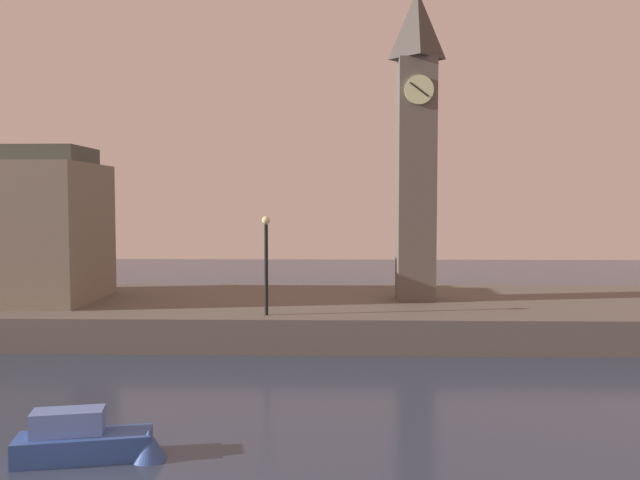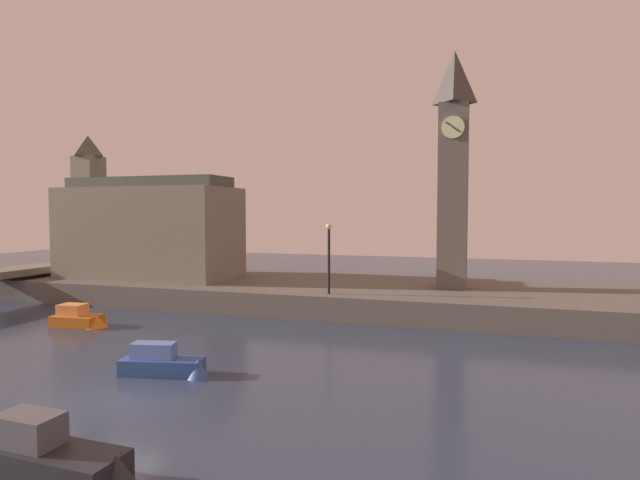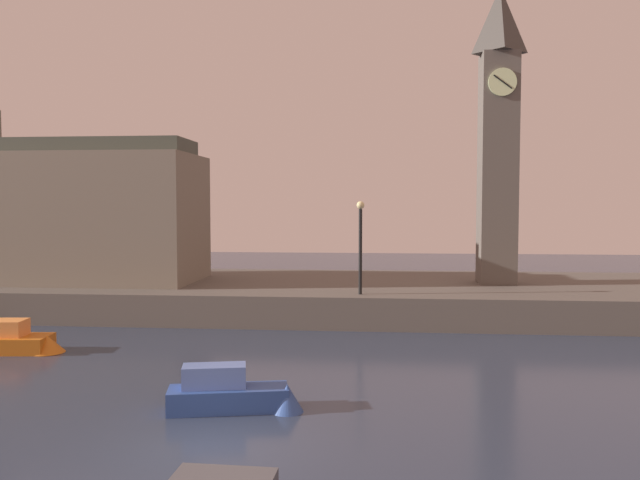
{
  "view_description": "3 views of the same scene",
  "coord_description": "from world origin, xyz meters",
  "px_view_note": "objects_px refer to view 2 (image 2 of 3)",
  "views": [
    {
      "loc": [
        6.1,
        -13.15,
        6.41
      ],
      "look_at": [
        5.35,
        17.58,
        4.63
      ],
      "focal_mm": 37.14,
      "sensor_mm": 36.0,
      "label": 1
    },
    {
      "loc": [
        11.93,
        -14.52,
        6.46
      ],
      "look_at": [
        1.66,
        17.92,
        4.62
      ],
      "focal_mm": 28.89,
      "sensor_mm": 36.0,
      "label": 2
    },
    {
      "loc": [
        3.89,
        -14.08,
        5.64
      ],
      "look_at": [
        1.26,
        14.74,
        4.02
      ],
      "focal_mm": 35.85,
      "sensor_mm": 36.0,
      "label": 3
    }
  ],
  "objects_px": {
    "boat_tour_blue": "(168,363)",
    "streetlamp": "(329,250)",
    "parliament_hall": "(146,228)",
    "clock_tower": "(453,166)",
    "boat_patrol_orange": "(81,319)",
    "boat_barge_dark": "(57,462)"
  },
  "relations": [
    {
      "from": "boat_tour_blue",
      "to": "streetlamp",
      "type": "bearing_deg",
      "value": 76.31
    },
    {
      "from": "clock_tower",
      "to": "boat_patrol_orange",
      "type": "distance_m",
      "value": 24.34
    },
    {
      "from": "boat_barge_dark",
      "to": "boat_patrol_orange",
      "type": "bearing_deg",
      "value": 130.89
    },
    {
      "from": "clock_tower",
      "to": "boat_barge_dark",
      "type": "bearing_deg",
      "value": -106.93
    },
    {
      "from": "parliament_hall",
      "to": "boat_tour_blue",
      "type": "relative_size",
      "value": 3.38
    },
    {
      "from": "clock_tower",
      "to": "parliament_hall",
      "type": "xyz_separation_m",
      "value": [
        -22.8,
        -0.82,
        -4.16
      ]
    },
    {
      "from": "streetlamp",
      "to": "boat_patrol_orange",
      "type": "distance_m",
      "value": 14.72
    },
    {
      "from": "parliament_hall",
      "to": "boat_patrol_orange",
      "type": "relative_size",
      "value": 3.88
    },
    {
      "from": "clock_tower",
      "to": "boat_tour_blue",
      "type": "relative_size",
      "value": 3.91
    },
    {
      "from": "streetlamp",
      "to": "boat_patrol_orange",
      "type": "bearing_deg",
      "value": -153.63
    },
    {
      "from": "clock_tower",
      "to": "streetlamp",
      "type": "distance_m",
      "value": 9.94
    },
    {
      "from": "boat_patrol_orange",
      "to": "boat_barge_dark",
      "type": "relative_size",
      "value": 0.73
    },
    {
      "from": "parliament_hall",
      "to": "streetlamp",
      "type": "distance_m",
      "value": 16.33
    },
    {
      "from": "clock_tower",
      "to": "boat_patrol_orange",
      "type": "xyz_separation_m",
      "value": [
        -19.75,
        -11.04,
        -8.98
      ]
    },
    {
      "from": "clock_tower",
      "to": "boat_tour_blue",
      "type": "bearing_deg",
      "value": -120.33
    },
    {
      "from": "boat_tour_blue",
      "to": "parliament_hall",
      "type": "bearing_deg",
      "value": 128.23
    },
    {
      "from": "streetlamp",
      "to": "boat_patrol_orange",
      "type": "xyz_separation_m",
      "value": [
        -12.76,
        -6.33,
        -3.7
      ]
    },
    {
      "from": "streetlamp",
      "to": "boat_tour_blue",
      "type": "bearing_deg",
      "value": -103.69
    },
    {
      "from": "boat_tour_blue",
      "to": "boat_patrol_orange",
      "type": "bearing_deg",
      "value": 148.22
    },
    {
      "from": "parliament_hall",
      "to": "boat_patrol_orange",
      "type": "height_order",
      "value": "parliament_hall"
    },
    {
      "from": "streetlamp",
      "to": "boat_barge_dark",
      "type": "bearing_deg",
      "value": -91.8
    },
    {
      "from": "boat_tour_blue",
      "to": "boat_patrol_orange",
      "type": "height_order",
      "value": "boat_tour_blue"
    }
  ]
}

